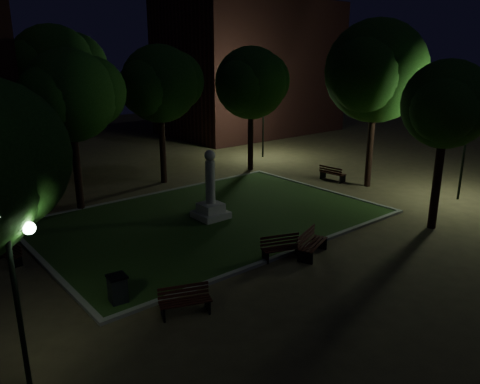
% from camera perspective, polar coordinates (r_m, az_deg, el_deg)
% --- Properties ---
extents(ground, '(80.00, 80.00, 0.00)m').
position_cam_1_polar(ground, '(20.36, -0.22, -4.81)').
color(ground, '#4E4229').
extents(lawn, '(15.00, 10.00, 0.08)m').
position_cam_1_polar(lawn, '(21.83, -3.56, -3.22)').
color(lawn, '#223D15').
rests_on(lawn, ground).
extents(lawn_kerb, '(15.40, 10.40, 0.12)m').
position_cam_1_polar(lawn_kerb, '(21.82, -3.56, -3.18)').
color(lawn_kerb, slate).
rests_on(lawn_kerb, ground).
extents(monument, '(1.40, 1.40, 3.20)m').
position_cam_1_polar(monument, '(21.54, -3.60, -0.93)').
color(monument, '#A39C93').
rests_on(monument, lawn).
extents(building_far, '(16.00, 10.00, 12.00)m').
position_cam_1_polar(building_far, '(45.87, 1.31, 14.82)').
color(building_far, '#4D211D').
rests_on(building_far, ground).
extents(tree_north_wl, '(5.25, 4.28, 7.69)m').
position_cam_1_polar(tree_north_wl, '(23.30, -19.82, 10.98)').
color(tree_north_wl, black).
rests_on(tree_north_wl, ground).
extents(tree_north_er, '(5.36, 4.38, 7.94)m').
position_cam_1_polar(tree_north_er, '(27.47, -9.58, 12.86)').
color(tree_north_er, black).
rests_on(tree_north_er, ground).
extents(tree_ne, '(5.57, 4.55, 7.88)m').
position_cam_1_polar(tree_ne, '(30.35, 1.50, 13.14)').
color(tree_ne, black).
rests_on(tree_ne, ground).
extents(tree_east, '(6.82, 5.56, 9.26)m').
position_cam_1_polar(tree_east, '(27.28, 16.44, 13.95)').
color(tree_east, black).
rests_on(tree_east, ground).
extents(tree_se, '(4.48, 3.66, 7.24)m').
position_cam_1_polar(tree_se, '(21.36, 24.00, 9.72)').
color(tree_se, black).
rests_on(tree_se, ground).
extents(tree_far_north, '(6.04, 4.93, 9.02)m').
position_cam_1_polar(tree_far_north, '(29.55, -21.51, 13.80)').
color(tree_far_north, black).
rests_on(tree_far_north, ground).
extents(lamppost_sw, '(1.18, 0.28, 3.96)m').
position_cam_1_polar(lamppost_sw, '(11.34, -25.92, -9.24)').
color(lamppost_sw, black).
rests_on(lamppost_sw, ground).
extents(lamppost_se, '(1.18, 0.28, 4.53)m').
position_cam_1_polar(lamppost_se, '(26.61, 25.83, 5.72)').
color(lamppost_se, black).
rests_on(lamppost_se, ground).
extents(lamppost_ne, '(1.18, 0.28, 4.22)m').
position_cam_1_polar(lamppost_ne, '(34.39, 2.86, 9.15)').
color(lamppost_ne, black).
rests_on(lamppost_ne, ground).
extents(bench_near_left, '(1.84, 1.19, 0.95)m').
position_cam_1_polar(bench_near_left, '(18.10, 8.66, -6.30)').
color(bench_near_left, black).
rests_on(bench_near_left, ground).
extents(bench_near_right, '(1.67, 1.05, 0.87)m').
position_cam_1_polar(bench_near_right, '(17.72, 5.11, -6.83)').
color(bench_near_right, black).
rests_on(bench_near_right, ground).
extents(bench_west_near, '(1.62, 1.05, 0.84)m').
position_cam_1_polar(bench_west_near, '(14.26, -6.73, -13.10)').
color(bench_west_near, black).
rests_on(bench_west_near, ground).
extents(bench_left_side, '(0.72, 1.46, 0.77)m').
position_cam_1_polar(bench_left_side, '(19.30, -26.37, -6.72)').
color(bench_left_side, black).
rests_on(bench_left_side, ground).
extents(bench_right_side, '(0.70, 1.65, 0.89)m').
position_cam_1_polar(bench_right_side, '(28.78, 11.17, 2.18)').
color(bench_right_side, black).
rests_on(bench_right_side, ground).
extents(trash_bin, '(0.61, 0.61, 0.95)m').
position_cam_1_polar(trash_bin, '(15.08, -14.68, -11.44)').
color(trash_bin, black).
rests_on(trash_bin, ground).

